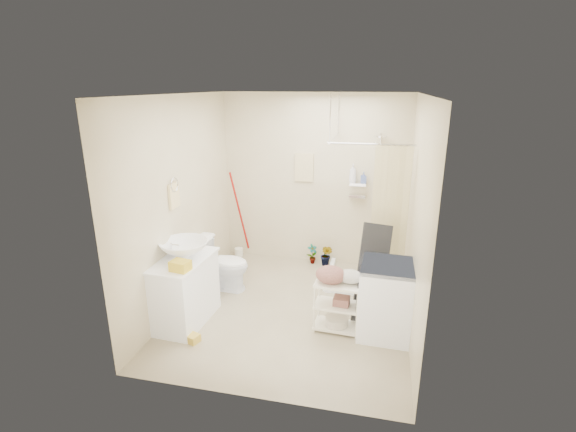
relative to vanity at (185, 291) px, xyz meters
name	(u,v)px	position (x,y,z in m)	size (l,w,h in m)	color
floor	(291,309)	(1.16, 0.54, -0.40)	(3.20, 3.20, 0.00)	tan
ceiling	(292,94)	(1.16, 0.54, 2.20)	(2.80, 3.20, 0.04)	silver
wall_back	(314,181)	(1.16, 2.14, 0.90)	(2.80, 0.04, 2.60)	beige
wall_front	(250,266)	(1.16, -1.06, 0.90)	(2.80, 0.04, 2.60)	beige
wall_left	(181,203)	(-0.24, 0.54, 0.90)	(0.04, 3.20, 2.60)	beige
wall_right	(416,218)	(2.56, 0.54, 0.90)	(0.04, 3.20, 2.60)	beige
vanity	(185,291)	(0.00, 0.00, 0.00)	(0.51, 0.91, 0.80)	white
sink	(184,249)	(-0.01, 0.07, 0.50)	(0.56, 0.56, 0.19)	white
counter_basket	(180,266)	(0.12, -0.28, 0.45)	(0.20, 0.16, 0.11)	gold
floor_basket	(192,337)	(0.24, -0.38, -0.34)	(0.23, 0.18, 0.12)	gold
toilet	(223,263)	(0.12, 0.89, -0.03)	(0.41, 0.72, 0.73)	white
mop	(237,215)	(-0.05, 2.01, 0.31)	(0.14, 0.14, 1.42)	#A60F0B
potted_plant_a	(312,254)	(1.18, 1.98, -0.24)	(0.17, 0.11, 0.32)	#95562A
potted_plant_b	(326,255)	(1.41, 1.94, -0.23)	(0.19, 0.15, 0.35)	#945635
hanging_towel	(304,168)	(1.01, 2.12, 1.10)	(0.28, 0.03, 0.42)	beige
towel_ring	(174,194)	(-0.22, 0.34, 1.07)	(0.04, 0.22, 0.34)	#FFE499
tp_holder	(189,246)	(-0.20, 0.59, 0.32)	(0.08, 0.12, 0.14)	white
shower	(368,210)	(2.01, 1.59, 0.65)	(1.10, 1.10, 2.10)	white
shampoo_bottle_a	(353,173)	(1.75, 2.06, 1.06)	(0.10, 0.10, 0.27)	silver
shampoo_bottle_b	(364,178)	(1.91, 2.04, 1.00)	(0.07, 0.08, 0.16)	#4D62AA
washing_machine	(386,299)	(2.30, 0.26, 0.02)	(0.58, 0.60, 0.85)	white
laundry_rack	(338,302)	(1.76, 0.21, -0.05)	(0.51, 0.30, 0.71)	white
ironing_board	(372,273)	(2.12, 0.53, 0.20)	(0.34, 0.10, 1.21)	black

